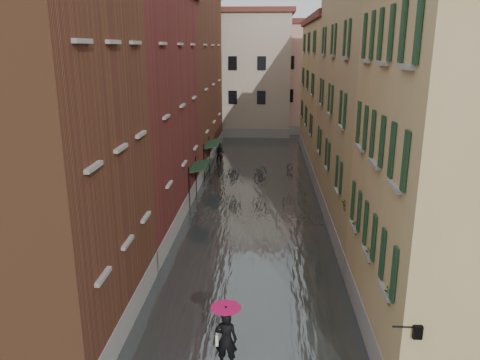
# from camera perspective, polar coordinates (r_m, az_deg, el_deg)

# --- Properties ---
(ground) EXTENTS (120.00, 120.00, 0.00)m
(ground) POSITION_cam_1_polar(r_m,az_deg,el_deg) (18.80, 0.96, -14.91)
(ground) COLOR slate
(ground) RESTS_ON ground
(floodwater) EXTENTS (10.00, 60.00, 0.20)m
(floodwater) POSITION_cam_1_polar(r_m,az_deg,el_deg) (30.66, 1.97, -2.20)
(floodwater) COLOR #454C4D
(floodwater) RESTS_ON ground
(building_left_near) EXTENTS (6.00, 8.00, 13.00)m
(building_left_near) POSITION_cam_1_polar(r_m,az_deg,el_deg) (16.36, -24.60, 3.41)
(building_left_near) COLOR brown
(building_left_near) RESTS_ON ground
(building_left_mid) EXTENTS (6.00, 14.00, 12.50)m
(building_left_mid) POSITION_cam_1_polar(r_m,az_deg,el_deg) (26.48, -13.60, 8.14)
(building_left_mid) COLOR maroon
(building_left_mid) RESTS_ON ground
(building_left_far) EXTENTS (6.00, 16.00, 14.00)m
(building_left_far) POSITION_cam_1_polar(r_m,az_deg,el_deg) (40.93, -7.61, 12.11)
(building_left_far) COLOR brown
(building_left_far) RESTS_ON ground
(building_right_near) EXTENTS (6.00, 8.00, 11.50)m
(building_right_near) POSITION_cam_1_polar(r_m,az_deg,el_deg) (15.98, 26.69, 0.11)
(building_right_near) COLOR #A28A53
(building_right_near) RESTS_ON ground
(building_right_mid) EXTENTS (6.00, 14.00, 13.00)m
(building_right_mid) POSITION_cam_1_polar(r_m,az_deg,el_deg) (26.11, 17.60, 8.30)
(building_right_mid) COLOR #967F5B
(building_right_mid) RESTS_ON ground
(building_right_far) EXTENTS (6.00, 16.00, 11.50)m
(building_right_far) POSITION_cam_1_polar(r_m,az_deg,el_deg) (40.82, 12.47, 10.11)
(building_right_far) COLOR #A28A53
(building_right_far) RESTS_ON ground
(building_end_cream) EXTENTS (12.00, 9.00, 13.00)m
(building_end_cream) POSITION_cam_1_polar(r_m,az_deg,el_deg) (54.34, -0.54, 12.63)
(building_end_cream) COLOR #B0A58C
(building_end_cream) RESTS_ON ground
(building_end_pink) EXTENTS (10.00, 9.00, 12.00)m
(building_end_pink) POSITION_cam_1_polar(r_m,az_deg,el_deg) (56.50, 8.95, 12.07)
(building_end_pink) COLOR #CFA191
(building_end_pink) RESTS_ON ground
(awning_near) EXTENTS (1.09, 2.82, 2.80)m
(awning_near) POSITION_cam_1_polar(r_m,az_deg,el_deg) (29.08, -4.94, 1.59)
(awning_near) COLOR black
(awning_near) RESTS_ON ground
(awning_far) EXTENTS (1.09, 3.29, 2.80)m
(awning_far) POSITION_cam_1_polar(r_m,az_deg,el_deg) (35.81, -3.37, 4.37)
(awning_far) COLOR black
(awning_far) RESTS_ON ground
(wall_lantern) EXTENTS (0.71, 0.22, 0.35)m
(wall_lantern) POSITION_cam_1_polar(r_m,az_deg,el_deg) (12.67, 20.69, -16.81)
(wall_lantern) COLOR black
(wall_lantern) RESTS_ON ground
(window_planters) EXTENTS (0.59, 8.36, 0.84)m
(window_planters) POSITION_cam_1_polar(r_m,az_deg,el_deg) (16.77, 15.18, -6.09)
(window_planters) COLOR brown
(window_planters) RESTS_ON ground
(pedestrian_main) EXTENTS (0.96, 0.96, 2.06)m
(pedestrian_main) POSITION_cam_1_polar(r_m,az_deg,el_deg) (15.07, -1.72, -17.95)
(pedestrian_main) COLOR black
(pedestrian_main) RESTS_ON ground
(pedestrian_far) EXTENTS (0.99, 0.83, 1.82)m
(pedestrian_far) POSITION_cam_1_polar(r_m,az_deg,el_deg) (39.95, -2.52, 3.30)
(pedestrian_far) COLOR black
(pedestrian_far) RESTS_ON ground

